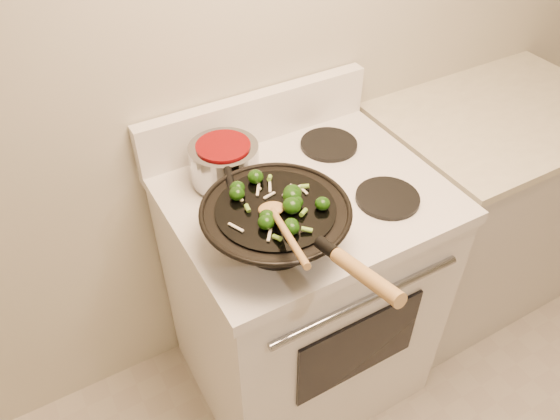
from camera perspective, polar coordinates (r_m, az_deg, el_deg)
stove at (r=1.89m, az=2.16°, el=-8.41°), size 0.78×0.67×1.08m
counter_unit at (r=2.35m, az=19.83°, el=0.17°), size 0.86×0.62×0.91m
wok at (r=1.35m, az=-0.35°, el=-1.48°), size 0.37×0.62×0.23m
stirfry at (r=1.31m, az=-0.11°, el=0.84°), size 0.24×0.26×0.04m
wooden_spoon at (r=1.23m, az=0.04°, el=-1.40°), size 0.11×0.29×0.09m
saucepan at (r=1.56m, az=-5.82°, el=5.00°), size 0.20×0.31×0.12m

